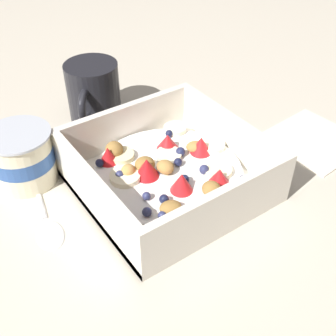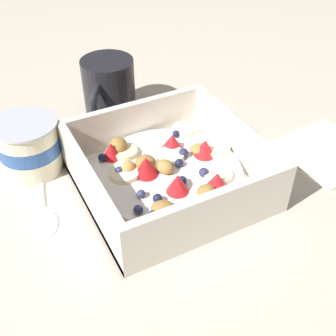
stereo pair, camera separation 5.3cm
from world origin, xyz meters
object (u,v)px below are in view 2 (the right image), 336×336
at_px(spoon, 43,204).
at_px(folded_napkin, 327,151).
at_px(yogurt_cup, 29,146).
at_px(fruit_bowl, 168,173).
at_px(coffee_mug, 109,88).

relative_size(spoon, folded_napkin, 1.44).
xyz_separation_m(spoon, yogurt_cup, (0.01, 0.08, 0.03)).
height_order(fruit_bowl, folded_napkin, fruit_bowl).
bearing_deg(spoon, yogurt_cup, 83.12).
height_order(fruit_bowl, yogurt_cup, yogurt_cup).
height_order(yogurt_cup, folded_napkin, yogurt_cup).
xyz_separation_m(yogurt_cup, folded_napkin, (0.38, -0.16, -0.03)).
xyz_separation_m(fruit_bowl, yogurt_cup, (-0.14, 0.12, 0.01)).
bearing_deg(folded_napkin, yogurt_cup, 157.30).
bearing_deg(yogurt_cup, spoon, -96.88).
relative_size(yogurt_cup, folded_napkin, 0.70).
height_order(fruit_bowl, spoon, fruit_bowl).
distance_m(coffee_mug, folded_napkin, 0.34).
xyz_separation_m(yogurt_cup, coffee_mug, (0.14, 0.08, 0.01)).
xyz_separation_m(fruit_bowl, spoon, (-0.15, 0.04, -0.02)).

